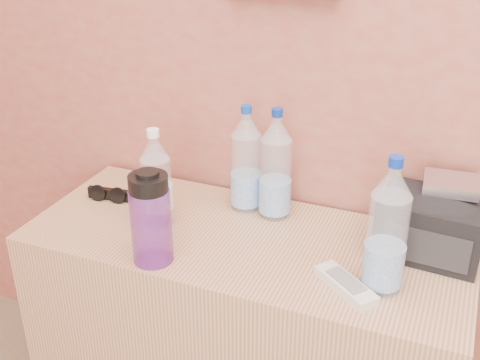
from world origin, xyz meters
name	(u,v)px	position (x,y,z in m)	size (l,w,h in m)	color
dresser	(245,344)	(-0.53, 1.74, 0.35)	(1.13, 0.47, 0.71)	tan
pet_large_b	(276,170)	(-0.50, 1.89, 0.84)	(0.08, 0.08, 0.31)	silver
pet_large_c	(246,164)	(-0.59, 1.90, 0.84)	(0.08, 0.08, 0.30)	silver
pet_large_d	(387,233)	(-0.17, 1.67, 0.85)	(0.09, 0.09, 0.32)	white
pet_small	(156,184)	(-0.77, 1.72, 0.83)	(0.08, 0.08, 0.27)	#C5EAFC
nalgene_bottle	(151,218)	(-0.70, 1.57, 0.82)	(0.10, 0.10, 0.24)	#67238E
sunglasses	(110,194)	(-0.97, 1.79, 0.72)	(0.13, 0.05, 0.03)	black
ac_remote	(346,285)	(-0.24, 1.63, 0.72)	(0.17, 0.05, 0.02)	white
toiletry_bag	(432,223)	(-0.09, 1.85, 0.79)	(0.24, 0.17, 0.17)	black
foil_packet	(451,184)	(-0.06, 1.88, 0.89)	(0.13, 0.10, 0.03)	silver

